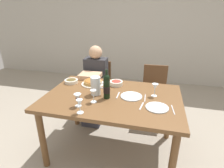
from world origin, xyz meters
TOP-DOWN VIEW (x-y plane):
  - ground_plane at (0.00, 0.00)m, footprint 8.00×8.00m
  - back_wall at (0.00, 2.60)m, footprint 8.00×0.10m
  - dining_table at (0.00, 0.00)m, footprint 1.50×1.00m
  - wine_bottle at (-0.05, -0.06)m, footprint 0.07×0.07m
  - water_pitcher at (-0.19, 0.00)m, footprint 0.16×0.11m
  - baked_tart at (-0.33, 0.27)m, footprint 0.29×0.29m
  - salad_bowl at (-0.03, 0.31)m, footprint 0.16×0.16m
  - olive_bowl at (-0.62, 0.25)m, footprint 0.17×0.17m
  - wine_glass_left_diner at (-0.21, -0.42)m, footprint 0.06×0.06m
  - wine_glass_right_diner at (-0.15, -0.19)m, footprint 0.06×0.06m
  - wine_glass_centre at (-0.28, -0.30)m, footprint 0.07×0.07m
  - wine_glass_spare at (0.45, 0.11)m, footprint 0.07×0.07m
  - dinner_plate_left_setting at (0.21, 0.03)m, footprint 0.24×0.24m
  - dinner_plate_right_setting at (0.49, -0.15)m, footprint 0.22×0.22m
  - fork_left_setting at (0.06, 0.03)m, footprint 0.02×0.16m
  - knife_left_setting at (0.36, 0.03)m, footprint 0.02×0.18m
  - knife_right_setting at (0.64, -0.15)m, footprint 0.03×0.18m
  - spoon_right_setting at (0.34, -0.15)m, footprint 0.04×0.16m
  - chair_left at (-0.45, 0.89)m, footprint 0.41×0.41m
  - diner_left at (-0.45, 0.65)m, footprint 0.35×0.51m
  - chair_right at (0.45, 0.87)m, footprint 0.42×0.42m

SIDE VIEW (x-z plane):
  - ground_plane at x=0.00m, z-range 0.00..0.00m
  - chair_left at x=-0.45m, z-range 0.06..0.93m
  - chair_right at x=0.45m, z-range 0.06..0.93m
  - diner_left at x=-0.45m, z-range 0.04..1.20m
  - dining_table at x=0.00m, z-range 0.29..1.05m
  - fork_left_setting at x=0.06m, z-range 0.76..0.76m
  - knife_left_setting at x=0.36m, z-range 0.76..0.76m
  - knife_right_setting at x=0.64m, z-range 0.76..0.76m
  - spoon_right_setting at x=0.34m, z-range 0.76..0.76m
  - dinner_plate_left_setting at x=0.21m, z-range 0.76..0.77m
  - dinner_plate_right_setting at x=0.49m, z-range 0.76..0.77m
  - olive_bowl at x=-0.62m, z-range 0.76..0.81m
  - baked_tart at x=-0.33m, z-range 0.76..0.82m
  - salad_bowl at x=-0.03m, z-range 0.76..0.82m
  - water_pitcher at x=-0.19m, z-range 0.75..0.95m
  - wine_glass_centre at x=-0.28m, z-range 0.79..0.92m
  - wine_glass_right_diner at x=-0.15m, z-range 0.79..0.92m
  - wine_glass_left_diner at x=-0.21m, z-range 0.79..0.93m
  - wine_glass_spare at x=0.45m, z-range 0.79..0.94m
  - wine_bottle at x=-0.05m, z-range 0.74..1.06m
  - back_wall at x=0.00m, z-range 0.00..2.80m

